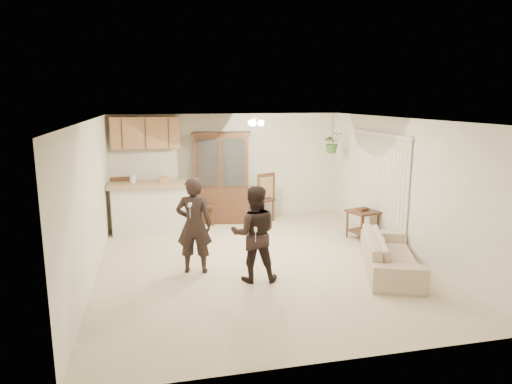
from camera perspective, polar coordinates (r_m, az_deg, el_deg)
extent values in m
plane|color=beige|center=(8.19, 0.37, -8.69)|extent=(6.50, 6.50, 0.00)
cube|color=silver|center=(7.70, 0.39, 9.06)|extent=(5.50, 6.50, 0.02)
cube|color=beige|center=(11.00, -3.47, 3.22)|extent=(5.50, 0.02, 2.50)
cube|color=beige|center=(4.85, 9.19, -7.64)|extent=(5.50, 0.02, 2.50)
cube|color=beige|center=(7.72, -19.92, -0.99)|extent=(0.02, 6.50, 2.50)
cube|color=beige|center=(8.88, 17.94, 0.69)|extent=(0.02, 6.50, 2.50)
cube|color=silver|center=(10.11, -12.98, -2.11)|extent=(1.60, 0.55, 1.00)
cube|color=tan|center=(10.00, -13.12, 0.95)|extent=(1.75, 0.70, 0.08)
cube|color=#9B6843|center=(10.59, -13.64, 7.23)|extent=(1.50, 0.34, 0.70)
imported|color=#265622|center=(10.73, 9.53, 6.11)|extent=(0.43, 0.37, 0.48)
cylinder|color=black|center=(10.71, 9.59, 7.84)|extent=(0.01, 0.01, 0.65)
imported|color=beige|center=(7.98, 16.51, -6.96)|extent=(1.34, 2.01, 0.73)
imported|color=black|center=(7.53, -7.77, -3.44)|extent=(0.74, 0.57, 1.80)
imported|color=black|center=(7.19, -0.23, -5.94)|extent=(0.73, 0.61, 1.35)
cube|color=#332212|center=(10.71, -4.22, -1.58)|extent=(1.31, 0.73, 0.82)
cube|color=#332212|center=(10.53, -4.30, 3.86)|extent=(1.29, 0.67, 1.23)
cube|color=silver|center=(10.53, -4.30, 3.86)|extent=(1.05, 0.24, 1.08)
cube|color=#332212|center=(10.46, -4.36, 7.32)|extent=(1.41, 0.78, 0.06)
cube|color=#332212|center=(9.58, 13.23, -2.41)|extent=(0.67, 0.67, 0.04)
cube|color=#332212|center=(9.68, 13.12, -4.79)|extent=(0.56, 0.56, 0.03)
cube|color=#332212|center=(9.56, 13.24, -2.10)|extent=(0.22, 0.18, 0.07)
cube|color=#332212|center=(10.23, -16.25, -2.00)|extent=(0.55, 0.55, 0.06)
cube|color=tan|center=(10.16, -16.35, -0.25)|extent=(0.39, 0.07, 0.45)
cube|color=#332212|center=(10.11, -16.44, 1.39)|extent=(0.48, 0.07, 0.09)
cube|color=#332212|center=(10.54, -6.40, -1.61)|extent=(0.54, 0.54, 0.05)
cube|color=tan|center=(10.48, -6.44, -0.15)|extent=(0.33, 0.11, 0.39)
cube|color=#332212|center=(10.43, -6.47, 1.22)|extent=(0.41, 0.13, 0.08)
cube|color=#332212|center=(10.76, 0.56, -0.92)|extent=(0.67, 0.67, 0.06)
cube|color=tan|center=(10.69, 0.56, 0.73)|extent=(0.37, 0.19, 0.45)
cube|color=#332212|center=(10.64, 0.57, 2.27)|extent=(0.45, 0.22, 0.09)
cube|color=white|center=(7.09, -8.27, -1.60)|extent=(0.07, 0.15, 0.04)
cube|color=white|center=(6.77, -0.06, -4.71)|extent=(0.06, 0.14, 0.04)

